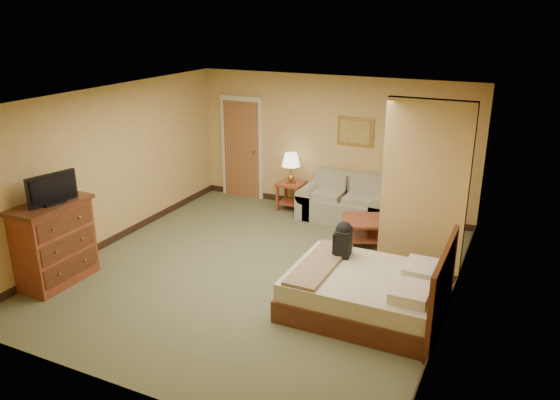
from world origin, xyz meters
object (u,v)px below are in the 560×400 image
Objects in this scene: coffee_table at (364,226)px; dresser at (55,243)px; bed at (370,292)px; loveseat at (345,205)px.

dresser is (-3.58, -3.17, 0.29)m from coffee_table.
coffee_table is at bearing 41.48° from dresser.
bed is (0.71, -2.06, -0.03)m from coffee_table.
bed reaches higher than coffee_table.
loveseat is 1.86× the size of coffee_table.
bed is at bearing -70.90° from coffee_table.
dresser reaches higher than coffee_table.
loveseat is 1.15m from coffee_table.
dresser is 0.62× the size of bed.
coffee_table is 0.75× the size of dresser.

